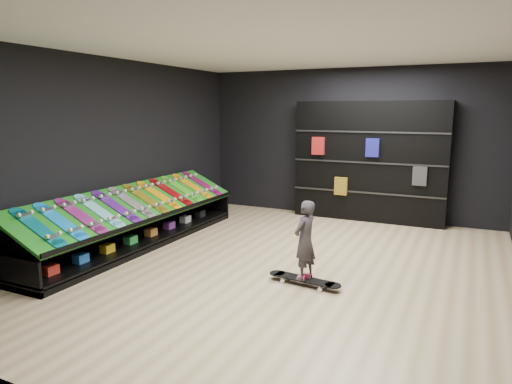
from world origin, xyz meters
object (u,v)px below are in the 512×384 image
at_px(display_rack, 138,230).
at_px(child, 305,255).
at_px(back_shelving, 369,162).
at_px(floor_skateboard, 304,282).

xyz_separation_m(display_rack, child, (3.06, -0.50, 0.14)).
distance_m(back_shelving, floor_skateboard, 3.99).
height_order(floor_skateboard, child, child).
relative_size(display_rack, floor_skateboard, 4.59).
distance_m(display_rack, child, 3.10).
distance_m(back_shelving, child, 3.90).
bearing_deg(back_shelving, floor_skateboard, -89.50).
relative_size(display_rack, child, 7.50).
bearing_deg(floor_skateboard, child, 0.00).
relative_size(back_shelving, child, 4.89).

